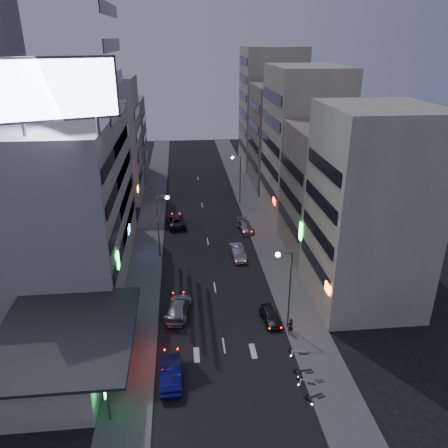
{
  "coord_description": "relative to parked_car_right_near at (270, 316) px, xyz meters",
  "views": [
    {
      "loc": [
        -3.18,
        -27.63,
        25.53
      ],
      "look_at": [
        1.47,
        18.41,
        5.73
      ],
      "focal_mm": 35.0,
      "sensor_mm": 36.0,
      "label": 1
    }
  ],
  "objects": [
    {
      "name": "person",
      "position": [
        1.42,
        -2.22,
        0.3
      ],
      "size": [
        0.7,
        0.58,
        1.64
      ],
      "primitive_type": "imported",
      "rotation": [
        0.0,
        0.0,
        3.51
      ],
      "color": "black",
      "rests_on": "sidewalk_right"
    },
    {
      "name": "scooter_black_a",
      "position": [
        2.11,
        -9.69,
        0.05
      ],
      "size": [
        1.14,
        1.96,
        1.13
      ],
      "primitive_type": null,
      "rotation": [
        0.0,
        0.0,
        1.87
      ],
      "color": "black",
      "rests_on": "sidewalk_right"
    },
    {
      "name": "food_court",
      "position": [
        -18.78,
        -5.19,
        1.35
      ],
      "size": [
        11.0,
        13.0,
        3.88
      ],
      "color": "beige",
      "rests_on": "ground"
    },
    {
      "name": "parked_car_left",
      "position": [
        -9.16,
        24.78,
        0.11
      ],
      "size": [
        3.1,
        5.65,
        1.5
      ],
      "primitive_type": "imported",
      "rotation": [
        0.0,
        0.0,
        3.26
      ],
      "color": "#242428",
      "rests_on": "ground"
    },
    {
      "name": "road_car_blue",
      "position": [
        -9.56,
        -7.04,
        0.16
      ],
      "size": [
        1.79,
        4.84,
        1.58
      ],
      "primitive_type": "imported",
      "rotation": [
        0.0,
        0.0,
        3.16
      ],
      "color": "navy",
      "rests_on": "ground"
    },
    {
      "name": "sidewalk_right",
      "position": [
        3.12,
        22.81,
        -0.58
      ],
      "size": [
        4.0,
        120.0,
        0.12
      ],
      "primitive_type": "cube",
      "color": "#4C4C4F",
      "rests_on": "ground"
    },
    {
      "name": "parked_car_right_near",
      "position": [
        0.0,
        0.0,
        0.0
      ],
      "size": [
        1.93,
        3.89,
        1.27
      ],
      "primitive_type": "imported",
      "rotation": [
        0.0,
        0.0,
        0.12
      ],
      "color": "#292A2F",
      "rests_on": "ground"
    },
    {
      "name": "street_lamp_left",
      "position": [
        -10.78,
        14.81,
        4.73
      ],
      "size": [
        1.6,
        0.44,
        8.02
      ],
      "color": "#595B60",
      "rests_on": "sidewalk_left"
    },
    {
      "name": "white_building",
      "position": [
        -21.88,
        12.81,
        8.36
      ],
      "size": [
        14.0,
        24.0,
        18.0
      ],
      "primitive_type": "cube",
      "color": "#A2A29D",
      "rests_on": "ground"
    },
    {
      "name": "billboard",
      "position": [
        -17.87,
        2.79,
        21.02
      ],
      "size": [
        9.52,
        3.75,
        6.2
      ],
      "rotation": [
        0.0,
        0.0,
        0.35
      ],
      "color": "#595B60",
      "rests_on": "white_building"
    },
    {
      "name": "scooter_silver_b",
      "position": [
        2.3,
        -4.79,
        0.1
      ],
      "size": [
        1.03,
        2.1,
        1.23
      ],
      "primitive_type": null,
      "rotation": [
        0.0,
        0.0,
        1.38
      ],
      "color": "#B8BBC1",
      "rests_on": "sidewalk_right"
    },
    {
      "name": "sidewalk_left",
      "position": [
        -12.88,
        22.81,
        -0.58
      ],
      "size": [
        4.0,
        120.0,
        0.12
      ],
      "primitive_type": "cube",
      "color": "#4C4C4F",
      "rests_on": "ground"
    },
    {
      "name": "far_left_a",
      "position": [
        -20.38,
        37.81,
        9.36
      ],
      "size": [
        11.0,
        10.0,
        20.0
      ],
      "primitive_type": "cube",
      "color": "#A2A29D",
      "rests_on": "ground"
    },
    {
      "name": "street_lamp_right_far",
      "position": [
        1.02,
        32.81,
        4.73
      ],
      "size": [
        1.6,
        0.44,
        8.02
      ],
      "color": "#595B60",
      "rests_on": "sidewalk_right"
    },
    {
      "name": "street_lamp_right_near",
      "position": [
        1.02,
        -1.19,
        4.73
      ],
      "size": [
        1.6,
        0.44,
        8.02
      ],
      "color": "#595B60",
      "rests_on": "sidewalk_right"
    },
    {
      "name": "shophouse_far",
      "position": [
        10.12,
        27.81,
        10.36
      ],
      "size": [
        10.0,
        14.0,
        22.0
      ],
      "primitive_type": "cube",
      "color": "beige",
      "rests_on": "ground"
    },
    {
      "name": "road_car_silver",
      "position": [
        -8.91,
        2.09,
        0.14
      ],
      "size": [
        3.07,
        5.64,
        1.55
      ],
      "primitive_type": "imported",
      "rotation": [
        0.0,
        0.0,
        2.97
      ],
      "color": "gray",
      "rests_on": "ground"
    },
    {
      "name": "shophouse_mid",
      "position": [
        10.62,
        14.81,
        7.36
      ],
      "size": [
        11.0,
        12.0,
        16.0
      ],
      "primitive_type": "cube",
      "color": "tan",
      "rests_on": "ground"
    },
    {
      "name": "scooter_black_b",
      "position": [
        2.09,
        -7.01,
        0.09
      ],
      "size": [
        0.83,
        2.03,
        1.21
      ],
      "primitive_type": null,
      "rotation": [
        0.0,
        0.0,
        1.66
      ],
      "color": "black",
      "rests_on": "sidewalk_right"
    },
    {
      "name": "shophouse_near",
      "position": [
        10.12,
        3.31,
        9.36
      ],
      "size": [
        10.0,
        11.0,
        20.0
      ],
      "primitive_type": "cube",
      "color": "beige",
      "rests_on": "ground"
    },
    {
      "name": "far_right_b",
      "position": [
        11.12,
        56.81,
        11.36
      ],
      "size": [
        12.0,
        12.0,
        24.0
      ],
      "primitive_type": "cube",
      "color": "beige",
      "rests_on": "ground"
    },
    {
      "name": "parked_car_right_far",
      "position": [
        0.72,
        21.82,
        0.02
      ],
      "size": [
        2.36,
        4.71,
        1.31
      ],
      "primitive_type": "imported",
      "rotation": [
        0.0,
        0.0,
        0.12
      ],
      "color": "#9C9FA4",
      "rests_on": "ground"
    },
    {
      "name": "far_right_a",
      "position": [
        10.62,
        42.81,
        8.36
      ],
      "size": [
        11.0,
        12.0,
        18.0
      ],
      "primitive_type": "cube",
      "color": "tan",
      "rests_on": "ground"
    },
    {
      "name": "scooter_blue",
      "position": [
        2.64,
        -8.24,
        -0.03
      ],
      "size": [
        0.66,
        1.63,
        0.98
      ],
      "primitive_type": null,
      "rotation": [
        0.0,
        0.0,
        1.65
      ],
      "color": "navy",
      "rests_on": "sidewalk_right"
    },
    {
      "name": "parked_car_right_mid",
      "position": [
        -1.43,
        13.66,
        0.1
      ],
      "size": [
        1.87,
        4.55,
        1.47
      ],
      "primitive_type": "imported",
      "rotation": [
        0.0,
        0.0,
        0.07
      ],
      "color": "#A6A7AE",
      "rests_on": "ground"
    },
    {
      "name": "far_left_b",
      "position": [
        -20.88,
        50.81,
        6.86
      ],
      "size": [
        12.0,
        10.0,
        15.0
      ],
      "primitive_type": "cube",
      "color": "gray",
      "rests_on": "ground"
    },
    {
      "name": "scooter_silver_a",
      "position": [
        2.02,
        -8.43,
        0.06
      ],
      "size": [
        1.19,
        1.99,
        1.15
      ],
      "primitive_type": null,
      "rotation": [
        0.0,
        0.0,
        1.25
      ],
      "color": "#A4A5AB",
      "rests_on": "sidewalk_right"
    },
    {
      "name": "ground",
      "position": [
        -4.88,
        -7.19,
        -0.64
      ],
      "size": [
        180.0,
        180.0,
        0.0
      ],
      "primitive_type": "plane",
      "color": "black",
      "rests_on": "ground"
    }
  ]
}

